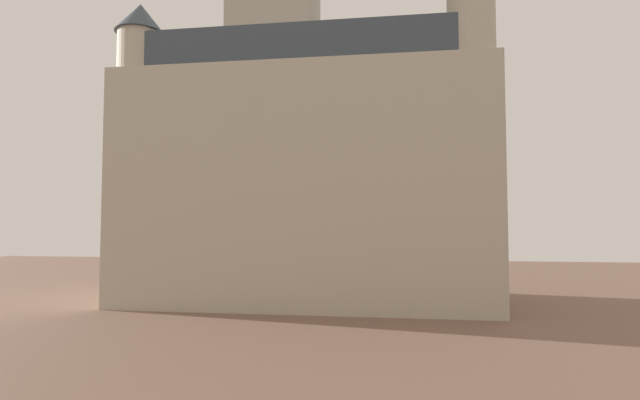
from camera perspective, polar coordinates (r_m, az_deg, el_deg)
name	(u,v)px	position (r m, az deg, el deg)	size (l,w,h in m)	color
landmark_building	(301,159)	(32.67, -2.29, 5.06)	(24.38, 10.99, 31.10)	#B2A893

